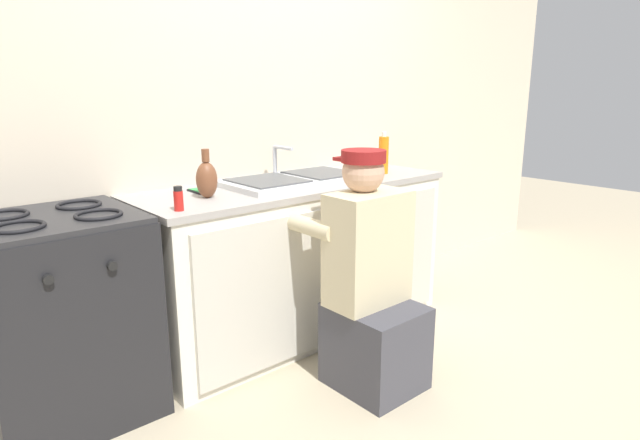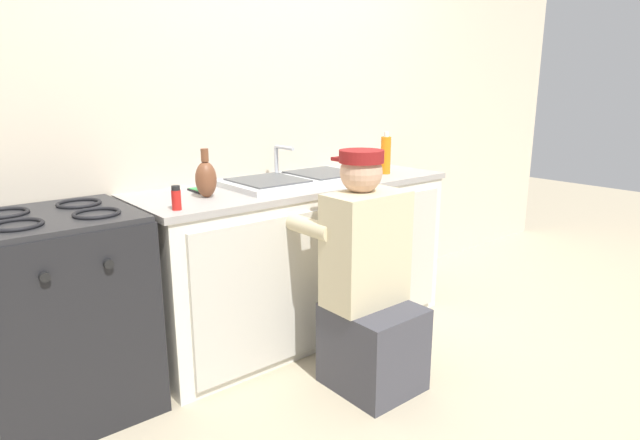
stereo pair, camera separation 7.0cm
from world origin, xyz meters
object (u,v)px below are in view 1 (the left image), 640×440
(stove_range, at_px, (64,317))
(vase_decorative, at_px, (207,179))
(soap_bottle_orange, at_px, (384,155))
(plumber_person, at_px, (370,291))
(spice_bottle_red, at_px, (178,199))
(cell_phone, at_px, (200,191))
(sink_double_basin, at_px, (296,179))
(condiment_jar, at_px, (366,162))

(stove_range, distance_m, vase_decorative, 0.85)
(stove_range, height_order, soap_bottle_orange, soap_bottle_orange)
(plumber_person, distance_m, vase_decorative, 0.92)
(spice_bottle_red, height_order, soap_bottle_orange, soap_bottle_orange)
(soap_bottle_orange, bearing_deg, vase_decorative, 177.30)
(vase_decorative, height_order, soap_bottle_orange, soap_bottle_orange)
(stove_range, relative_size, spice_bottle_red, 8.46)
(stove_range, height_order, cell_phone, stove_range)
(vase_decorative, xyz_separation_m, spice_bottle_red, (-0.23, -0.16, -0.04))
(spice_bottle_red, xyz_separation_m, soap_bottle_orange, (1.39, 0.10, 0.06))
(plumber_person, relative_size, vase_decorative, 4.80)
(stove_range, relative_size, cell_phone, 6.35)
(plumber_person, height_order, vase_decorative, plumber_person)
(sink_double_basin, height_order, spice_bottle_red, sink_double_basin)
(sink_double_basin, relative_size, soap_bottle_orange, 3.20)
(sink_double_basin, relative_size, spice_bottle_red, 7.62)
(stove_range, xyz_separation_m, vase_decorative, (0.67, -0.04, 0.51))
(stove_range, distance_m, cell_phone, 0.84)
(condiment_jar, bearing_deg, soap_bottle_orange, -53.11)
(plumber_person, bearing_deg, condiment_jar, 45.96)
(cell_phone, height_order, condiment_jar, condiment_jar)
(vase_decorative, distance_m, condiment_jar, 1.10)
(vase_decorative, bearing_deg, soap_bottle_orange, -2.70)
(stove_range, height_order, vase_decorative, vase_decorative)
(plumber_person, height_order, cell_phone, plumber_person)
(vase_decorative, height_order, condiment_jar, vase_decorative)
(spice_bottle_red, relative_size, soap_bottle_orange, 0.42)
(sink_double_basin, relative_size, stove_range, 0.90)
(stove_range, bearing_deg, soap_bottle_orange, -3.07)
(sink_double_basin, bearing_deg, cell_phone, 169.16)
(plumber_person, height_order, soap_bottle_orange, soap_bottle_orange)
(plumber_person, distance_m, soap_bottle_orange, 1.04)
(spice_bottle_red, bearing_deg, vase_decorative, 35.21)
(sink_double_basin, bearing_deg, vase_decorative, -175.37)
(condiment_jar, bearing_deg, cell_phone, 173.56)
(sink_double_basin, distance_m, cell_phone, 0.54)
(vase_decorative, bearing_deg, plumber_person, -53.35)
(stove_range, xyz_separation_m, soap_bottle_orange, (1.83, -0.10, 0.54))
(soap_bottle_orange, bearing_deg, cell_phone, 169.79)
(soap_bottle_orange, bearing_deg, condiment_jar, 126.89)
(vase_decorative, distance_m, soap_bottle_orange, 1.16)
(cell_phone, bearing_deg, stove_range, -171.76)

